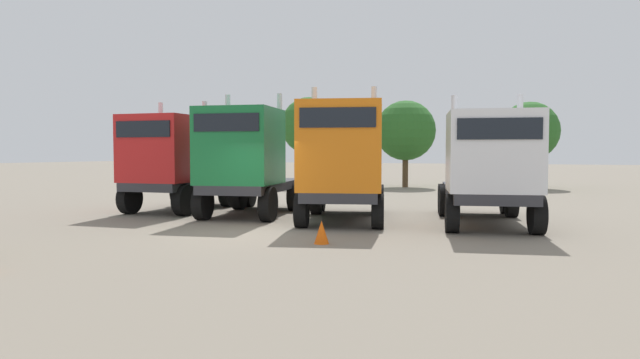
# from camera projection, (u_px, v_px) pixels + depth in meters

# --- Properties ---
(ground) EXTENTS (200.00, 200.00, 0.00)m
(ground) POSITION_uv_depth(u_px,v_px,m) (243.00, 233.00, 14.82)
(ground) COLOR gray
(semi_truck_red) EXTENTS (3.02, 5.88, 4.10)m
(semi_truck_red) POSITION_uv_depth(u_px,v_px,m) (173.00, 162.00, 20.09)
(semi_truck_red) COLOR #333338
(semi_truck_red) RESTS_ON ground
(semi_truck_green) EXTENTS (3.55, 6.10, 4.23)m
(semi_truck_green) POSITION_uv_depth(u_px,v_px,m) (246.00, 160.00, 18.44)
(semi_truck_green) COLOR #333338
(semi_truck_green) RESTS_ON ground
(semi_truck_orange) EXTENTS (4.00, 6.28, 4.26)m
(semi_truck_orange) POSITION_uv_depth(u_px,v_px,m) (342.00, 162.00, 16.71)
(semi_truck_orange) COLOR #333338
(semi_truck_orange) RESTS_ON ground
(semi_truck_white) EXTENTS (3.82, 6.69, 3.91)m
(semi_truck_white) POSITION_uv_depth(u_px,v_px,m) (489.00, 168.00, 15.87)
(semi_truck_white) COLOR #333338
(semi_truck_white) RESTS_ON ground
(traffic_cone_mid) EXTENTS (0.36, 0.36, 0.56)m
(traffic_cone_mid) POSITION_uv_depth(u_px,v_px,m) (322.00, 232.00, 13.05)
(traffic_cone_mid) COLOR #F2590C
(traffic_cone_mid) RESTS_ON ground
(oak_far_left) EXTENTS (3.69, 3.69, 5.77)m
(oak_far_left) POSITION_uv_depth(u_px,v_px,m) (310.00, 126.00, 35.25)
(oak_far_left) COLOR #4C3823
(oak_far_left) RESTS_ON ground
(oak_far_centre) EXTENTS (3.79, 3.79, 5.49)m
(oak_far_centre) POSITION_uv_depth(u_px,v_px,m) (406.00, 131.00, 34.60)
(oak_far_centre) COLOR #4C3823
(oak_far_centre) RESTS_ON ground
(oak_far_right) EXTENTS (3.60, 3.60, 5.33)m
(oak_far_right) POSITION_uv_depth(u_px,v_px,m) (529.00, 131.00, 33.68)
(oak_far_right) COLOR #4C3823
(oak_far_right) RESTS_ON ground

